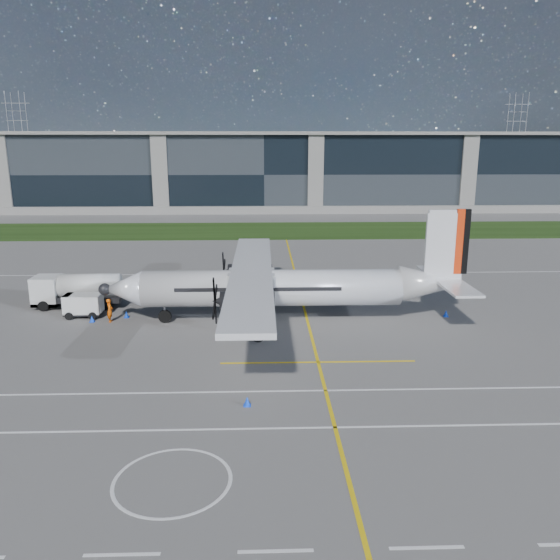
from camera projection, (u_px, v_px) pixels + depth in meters
name	position (u px, v px, depth m)	size (l,w,h in m)	color
ground	(265.00, 239.00, 78.03)	(400.00, 400.00, 0.00)	#62605D
grass_strip	(265.00, 230.00, 85.79)	(400.00, 18.00, 0.04)	#1A330E
terminal_building	(264.00, 172.00, 115.07)	(120.00, 20.00, 15.00)	black
tree_line	(263.00, 178.00, 174.38)	(400.00, 6.00, 6.00)	black
pylon_west	(19.00, 140.00, 178.74)	(9.00, 4.60, 30.00)	gray
pylon_east	(515.00, 140.00, 183.84)	(9.00, 4.60, 30.00)	gray
yellow_taxiway_centerline	(300.00, 294.00, 49.01)	(0.20, 70.00, 0.01)	yellow
white_lane_line	(271.00, 428.00, 25.62)	(90.00, 0.15, 0.01)	white
turboprop_aircraft	(285.00, 267.00, 40.32)	(27.17, 28.18, 8.45)	silver
fuel_tanker_truck	(71.00, 291.00, 44.66)	(7.44, 2.42, 2.79)	silver
baggage_tug	(83.00, 306.00, 42.25)	(2.96, 1.78, 1.78)	silver
ground_crew_person	(110.00, 309.00, 40.99)	(0.83, 0.59, 2.05)	#F25907
safety_cone_stbdwing	(256.00, 275.00, 54.86)	(0.36, 0.36, 0.50)	#0E43F2
safety_cone_nose_stbd	(127.00, 314.00, 42.17)	(0.36, 0.36, 0.50)	#0E43F2
safety_cone_tail	(446.00, 313.00, 42.41)	(0.36, 0.36, 0.50)	#0E43F2
safety_cone_fwd	(92.00, 319.00, 41.09)	(0.36, 0.36, 0.50)	#0E43F2
safety_cone_portwing	(247.00, 401.00, 27.82)	(0.36, 0.36, 0.50)	#0E43F2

